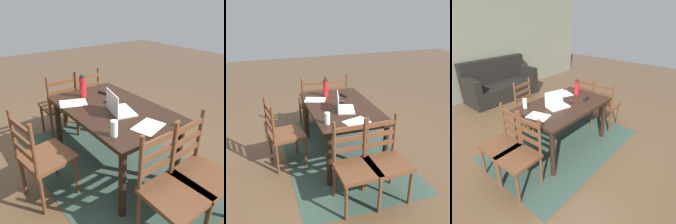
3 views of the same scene
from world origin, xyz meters
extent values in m
plane|color=brown|center=(0.00, 0.00, 0.00)|extent=(14.00, 14.00, 0.00)
cube|color=#2D4238|center=(0.00, 0.00, 0.00)|extent=(2.45, 1.60, 0.01)
cube|color=black|center=(0.00, 0.00, 0.74)|extent=(1.44, 0.90, 0.04)
cylinder|color=black|center=(-0.64, -0.37, 0.36)|extent=(0.07, 0.07, 0.72)
cylinder|color=black|center=(0.64, -0.37, 0.36)|extent=(0.07, 0.07, 0.72)
cylinder|color=black|center=(-0.64, 0.37, 0.36)|extent=(0.07, 0.07, 0.72)
cylinder|color=black|center=(0.64, 0.37, 0.36)|extent=(0.07, 0.07, 0.72)
cube|color=#56331E|center=(0.00, 0.78, 0.45)|extent=(0.50, 0.50, 0.04)
cylinder|color=#56331E|center=(0.22, 0.62, 0.21)|extent=(0.04, 0.04, 0.43)
cylinder|color=#56331E|center=(-0.16, 0.56, 0.21)|extent=(0.04, 0.04, 0.43)
cylinder|color=#56331E|center=(0.16, 0.99, 0.21)|extent=(0.04, 0.04, 0.43)
cylinder|color=#56331E|center=(-0.22, 0.94, 0.21)|extent=(0.04, 0.04, 0.43)
cylinder|color=#56331E|center=(0.16, 1.00, 0.70)|extent=(0.04, 0.04, 0.50)
cylinder|color=#56331E|center=(-0.22, 0.95, 0.70)|extent=(0.04, 0.04, 0.50)
cube|color=#56331E|center=(-0.03, 0.98, 0.60)|extent=(0.36, 0.08, 0.05)
cube|color=#56331E|center=(-0.03, 0.98, 0.72)|extent=(0.36, 0.08, 0.05)
cube|color=#56331E|center=(-0.03, 0.98, 0.85)|extent=(0.36, 0.08, 0.05)
cube|color=#56331E|center=(-1.05, -0.18, 0.45)|extent=(0.46, 0.46, 0.04)
cylinder|color=#56331E|center=(-1.25, 0.00, 0.21)|extent=(0.04, 0.04, 0.43)
cylinder|color=#56331E|center=(-0.85, -0.36, 0.21)|extent=(0.04, 0.04, 0.43)
cylinder|color=#56331E|center=(-0.87, 0.02, 0.21)|extent=(0.04, 0.04, 0.43)
cylinder|color=#56331E|center=(-0.84, -0.36, 0.70)|extent=(0.04, 0.04, 0.50)
cylinder|color=#56331E|center=(-0.86, 0.02, 0.70)|extent=(0.04, 0.04, 0.50)
cube|color=#56331E|center=(-0.85, -0.17, 0.60)|extent=(0.04, 0.36, 0.05)
cube|color=#56331E|center=(-0.85, -0.17, 0.72)|extent=(0.04, 0.36, 0.05)
cube|color=#56331E|center=(-0.85, -0.17, 0.85)|extent=(0.04, 0.36, 0.05)
cube|color=#56331E|center=(1.05, 0.18, 0.45)|extent=(0.45, 0.45, 0.04)
cylinder|color=#56331E|center=(1.24, 0.36, 0.21)|extent=(0.04, 0.04, 0.43)
cylinder|color=#56331E|center=(1.24, -0.02, 0.21)|extent=(0.04, 0.04, 0.43)
cylinder|color=#56331E|center=(0.86, 0.37, 0.21)|extent=(0.04, 0.04, 0.43)
cylinder|color=#56331E|center=(0.86, -0.01, 0.21)|extent=(0.04, 0.04, 0.43)
cylinder|color=#56331E|center=(0.85, 0.37, 0.70)|extent=(0.04, 0.04, 0.50)
cylinder|color=#56331E|center=(0.85, -0.01, 0.70)|extent=(0.04, 0.04, 0.50)
cube|color=#56331E|center=(0.85, 0.18, 0.60)|extent=(0.03, 0.36, 0.05)
cube|color=#56331E|center=(0.85, 0.18, 0.72)|extent=(0.03, 0.36, 0.05)
cube|color=#56331E|center=(0.85, 0.18, 0.85)|extent=(0.03, 0.36, 0.05)
cube|color=#56331E|center=(1.05, -0.18, 0.45)|extent=(0.48, 0.48, 0.04)
cylinder|color=#56331E|center=(1.22, 0.03, 0.21)|extent=(0.04, 0.04, 0.43)
cylinder|color=#56331E|center=(1.26, -0.35, 0.21)|extent=(0.04, 0.04, 0.43)
cylinder|color=#56331E|center=(0.84, -0.01, 0.21)|extent=(0.04, 0.04, 0.43)
cylinder|color=#56331E|center=(0.88, -0.39, 0.21)|extent=(0.04, 0.04, 0.43)
cylinder|color=#56331E|center=(0.83, -0.01, 0.70)|extent=(0.04, 0.04, 0.50)
cylinder|color=#56331E|center=(0.87, -0.39, 0.70)|extent=(0.04, 0.04, 0.50)
cube|color=#56331E|center=(0.85, -0.20, 0.60)|extent=(0.06, 0.36, 0.05)
cube|color=#56331E|center=(0.85, -0.20, 0.72)|extent=(0.06, 0.36, 0.05)
cube|color=#56331E|center=(0.85, -0.20, 0.85)|extent=(0.06, 0.36, 0.05)
cube|color=#56331E|center=(-1.05, 0.18, 0.45)|extent=(0.44, 0.44, 0.04)
cylinder|color=#56331E|center=(-1.24, -0.01, 0.21)|extent=(0.04, 0.04, 0.43)
cylinder|color=#56331E|center=(-0.86, -0.01, 0.21)|extent=(0.04, 0.04, 0.43)
cylinder|color=#56331E|center=(-0.86, 0.37, 0.21)|extent=(0.04, 0.04, 0.43)
cylinder|color=#56331E|center=(-0.85, -0.01, 0.70)|extent=(0.04, 0.04, 0.50)
cylinder|color=#56331E|center=(-0.85, 0.37, 0.70)|extent=(0.04, 0.04, 0.50)
cube|color=#56331E|center=(-0.85, 0.18, 0.60)|extent=(0.03, 0.36, 0.05)
cube|color=#56331E|center=(-0.85, 0.18, 0.72)|extent=(0.03, 0.36, 0.05)
cube|color=#56331E|center=(-0.85, 0.18, 0.85)|extent=(0.03, 0.36, 0.05)
cube|color=silver|center=(-0.14, -0.01, 0.76)|extent=(0.37, 0.30, 0.02)
cube|color=silver|center=(-0.11, 0.09, 0.88)|extent=(0.31, 0.09, 0.21)
cube|color=#A5CCEA|center=(-0.11, 0.08, 0.88)|extent=(0.29, 0.08, 0.19)
cylinder|color=red|center=(0.46, 0.09, 0.87)|extent=(0.08, 0.08, 0.23)
sphere|color=black|center=(0.46, 0.09, 0.99)|extent=(0.07, 0.07, 0.07)
cylinder|color=silver|center=(-0.48, 0.34, 0.83)|extent=(0.06, 0.06, 0.15)
ellipsoid|color=black|center=(0.14, -0.04, 0.77)|extent=(0.09, 0.11, 0.03)
cube|color=black|center=(0.39, -0.16, 0.77)|extent=(0.18, 0.09, 0.02)
cube|color=white|center=(0.36, 0.29, 0.76)|extent=(0.30, 0.35, 0.00)
cube|color=white|center=(-0.54, -0.01, 0.76)|extent=(0.28, 0.34, 0.00)
camera|label=1|loc=(-1.86, 1.38, 1.81)|focal=38.08mm
camera|label=2|loc=(-3.25, 1.11, 2.14)|focal=43.14mm
camera|label=3|loc=(-2.12, -1.84, 2.01)|focal=31.62mm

